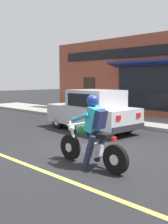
% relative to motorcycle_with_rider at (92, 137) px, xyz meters
% --- Properties ---
extents(ground_plane, '(80.00, 80.00, 0.00)m').
position_rel_motorcycle_with_rider_xyz_m(ground_plane, '(0.85, 0.71, -0.68)').
color(ground_plane, black).
extents(sidewalk_curb, '(2.60, 22.00, 0.14)m').
position_rel_motorcycle_with_rider_xyz_m(sidewalk_curb, '(6.08, 3.71, -0.61)').
color(sidewalk_curb, gray).
rests_on(sidewalk_curb, ground).
extents(storefront_building, '(1.25, 11.98, 4.20)m').
position_rel_motorcycle_with_rider_xyz_m(storefront_building, '(7.61, 3.44, 1.43)').
color(storefront_building, brown).
rests_on(storefront_building, ground).
extents(motorcycle_with_rider, '(0.56, 2.02, 1.62)m').
position_rel_motorcycle_with_rider_xyz_m(motorcycle_with_rider, '(0.00, 0.00, 0.00)').
color(motorcycle_with_rider, black).
rests_on(motorcycle_with_rider, ground).
extents(car_hatchback, '(2.03, 3.93, 1.57)m').
position_rel_motorcycle_with_rider_xyz_m(car_hatchback, '(3.16, 2.79, 0.09)').
color(car_hatchback, black).
rests_on(car_hatchback, ground).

